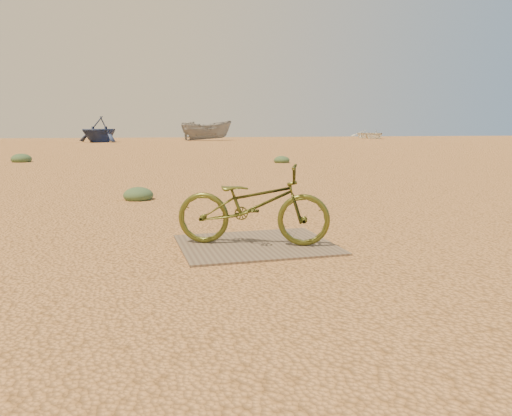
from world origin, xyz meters
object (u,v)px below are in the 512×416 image
object	(u,v)px
bicycle	(253,205)
boat_far_left	(99,129)
boat_mid_right	(207,131)
plywood_board	(256,245)
boat_far_right	(370,134)

from	to	relation	value
bicycle	boat_far_left	world-z (taller)	boat_far_left
bicycle	boat_far_left	xyz separation A→B (m)	(-2.73, 39.95, 0.66)
boat_mid_right	plywood_board	bearing A→B (deg)	170.28
plywood_board	bicycle	distance (m)	0.43
boat_far_left	boat_far_right	world-z (taller)	boat_far_left
plywood_board	boat_far_right	size ratio (longest dim) A/B	0.32
plywood_board	boat_far_left	xyz separation A→B (m)	(-2.77, 39.95, 1.09)
plywood_board	boat_far_right	world-z (taller)	boat_far_right
plywood_board	boat_far_left	bearing A→B (deg)	93.96
bicycle	boat_mid_right	bearing A→B (deg)	13.07
plywood_board	bicycle	size ratio (longest dim) A/B	0.99
boat_far_right	plywood_board	bearing A→B (deg)	-115.09
boat_mid_right	boat_far_right	size ratio (longest dim) A/B	1.00
boat_mid_right	boat_far_left	bearing A→B (deg)	108.32
plywood_board	boat_far_left	size ratio (longest dim) A/B	0.38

